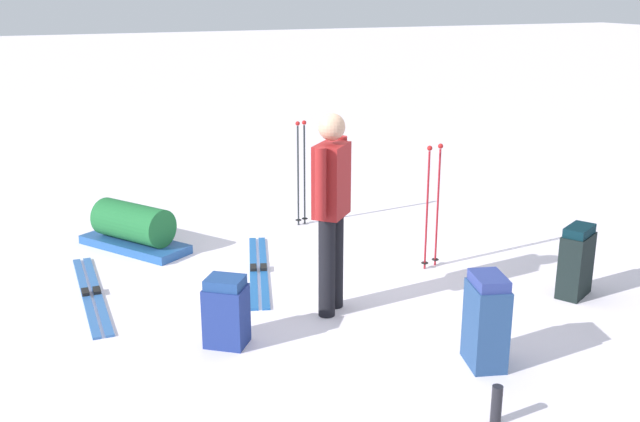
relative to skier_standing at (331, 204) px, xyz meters
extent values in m
plane|color=white|center=(-0.16, -0.62, -0.95)|extent=(80.00, 80.00, 0.00)
cylinder|color=black|center=(0.07, 0.07, -0.53)|extent=(0.14, 0.14, 0.85)
cylinder|color=black|center=(-0.07, -0.07, -0.53)|extent=(0.14, 0.14, 0.85)
cube|color=maroon|center=(0.00, 0.00, 0.20)|extent=(0.39, 0.40, 0.60)
cylinder|color=maroon|center=(0.17, 0.17, 0.23)|extent=(0.09, 0.09, 0.58)
cylinder|color=maroon|center=(-0.17, -0.17, 0.23)|extent=(0.09, 0.09, 0.58)
sphere|color=tan|center=(0.00, 0.00, 0.64)|extent=(0.22, 0.22, 0.22)
cube|color=#2F5EA2|center=(1.91, -1.14, -0.94)|extent=(0.08, 1.89, 0.02)
cube|color=black|center=(1.91, -1.14, -0.92)|extent=(0.06, 0.14, 0.03)
cube|color=#2F5EA2|center=(1.81, -1.14, -0.94)|extent=(0.08, 1.89, 0.02)
cube|color=black|center=(1.81, -1.14, -0.92)|extent=(0.06, 0.14, 0.03)
cube|color=#1C569E|center=(0.24, -1.11, -0.94)|extent=(0.62, 1.82, 0.02)
cube|color=black|center=(0.24, -1.11, -0.92)|extent=(0.10, 0.15, 0.03)
cube|color=#1C569E|center=(0.33, -1.14, -0.94)|extent=(0.62, 1.82, 0.02)
cube|color=black|center=(0.33, -1.14, -0.92)|extent=(0.10, 0.15, 0.03)
cube|color=navy|center=(-0.66, 1.30, -0.64)|extent=(0.32, 0.40, 0.62)
cube|color=navy|center=(-0.66, 1.30, -0.29)|extent=(0.29, 0.36, 0.08)
cube|color=black|center=(-2.14, 0.53, -0.67)|extent=(0.42, 0.36, 0.57)
cube|color=black|center=(-2.14, 0.53, -0.34)|extent=(0.38, 0.32, 0.08)
cube|color=navy|center=(0.99, 0.27, -0.72)|extent=(0.40, 0.39, 0.47)
cube|color=navy|center=(0.99, 0.27, -0.44)|extent=(0.36, 0.35, 0.08)
cylinder|color=#202629|center=(-0.69, -2.36, -0.37)|extent=(0.02, 0.02, 1.16)
sphere|color=#A51919|center=(-0.69, -2.36, 0.24)|extent=(0.05, 0.05, 0.05)
cylinder|color=black|center=(-0.69, -2.36, -0.89)|extent=(0.07, 0.07, 0.01)
cylinder|color=#202629|center=(-0.60, -2.33, -0.37)|extent=(0.02, 0.02, 1.16)
sphere|color=#A51919|center=(-0.60, -2.33, 0.24)|extent=(0.05, 0.05, 0.05)
cylinder|color=black|center=(-0.60, -2.33, -0.89)|extent=(0.07, 0.07, 0.01)
cylinder|color=maroon|center=(-1.39, -0.60, -0.37)|extent=(0.02, 0.02, 1.18)
sphere|color=#A51919|center=(-1.39, -0.60, 0.25)|extent=(0.05, 0.05, 0.05)
cylinder|color=black|center=(-1.39, -0.60, -0.89)|extent=(0.07, 0.07, 0.01)
cylinder|color=maroon|center=(-1.24, -0.55, -0.37)|extent=(0.02, 0.02, 1.18)
sphere|color=#A51919|center=(-1.24, -0.55, 0.25)|extent=(0.05, 0.05, 0.05)
cylinder|color=black|center=(-1.24, -0.55, -0.89)|extent=(0.07, 0.07, 0.01)
cube|color=#224F93|center=(1.29, -2.24, -0.91)|extent=(1.07, 1.28, 0.09)
cylinder|color=#1D6430|center=(1.29, -2.24, -0.66)|extent=(0.82, 0.94, 0.40)
cylinder|color=black|center=(-0.29, 1.98, -0.82)|extent=(0.07, 0.07, 0.26)
camera|label=1|loc=(2.33, 5.38, 1.71)|focal=41.86mm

